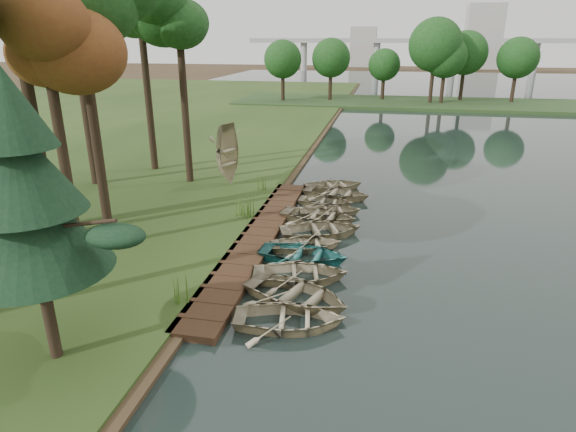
% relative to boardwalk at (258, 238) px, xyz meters
% --- Properties ---
extents(ground, '(300.00, 300.00, 0.00)m').
position_rel_boardwalk_xyz_m(ground, '(1.60, 0.00, -0.15)').
color(ground, '#3D2F1D').
extents(boardwalk, '(1.60, 16.00, 0.30)m').
position_rel_boardwalk_xyz_m(boardwalk, '(0.00, 0.00, 0.00)').
color(boardwalk, '#392416').
rests_on(boardwalk, ground).
extents(peninsula, '(50.00, 14.00, 0.45)m').
position_rel_boardwalk_xyz_m(peninsula, '(9.60, 50.00, 0.08)').
color(peninsula, '#27411C').
rests_on(peninsula, ground).
extents(far_trees, '(45.60, 5.60, 8.80)m').
position_rel_boardwalk_xyz_m(far_trees, '(6.27, 50.00, 6.28)').
color(far_trees, black).
rests_on(far_trees, peninsula).
extents(bridge, '(95.90, 4.00, 8.60)m').
position_rel_boardwalk_xyz_m(bridge, '(13.91, 120.00, 6.93)').
color(bridge, '#A5A5A0').
rests_on(bridge, ground).
extents(building_a, '(10.00, 8.00, 18.00)m').
position_rel_boardwalk_xyz_m(building_a, '(31.60, 140.00, 8.85)').
color(building_a, '#A5A5A0').
rests_on(building_a, ground).
extents(building_b, '(8.00, 8.00, 12.00)m').
position_rel_boardwalk_xyz_m(building_b, '(-3.40, 145.00, 5.85)').
color(building_b, '#A5A5A0').
rests_on(building_b, ground).
extents(rowboat_0, '(3.91, 3.06, 0.74)m').
position_rel_boardwalk_xyz_m(rowboat_0, '(2.75, -6.56, 0.27)').
color(rowboat_0, tan).
rests_on(rowboat_0, water).
extents(rowboat_1, '(4.58, 3.94, 0.80)m').
position_rel_boardwalk_xyz_m(rowboat_1, '(2.70, -5.07, 0.30)').
color(rowboat_1, tan).
rests_on(rowboat_1, water).
extents(rowboat_2, '(4.05, 3.25, 0.75)m').
position_rel_boardwalk_xyz_m(rowboat_2, '(2.55, -3.48, 0.27)').
color(rowboat_2, tan).
rests_on(rowboat_2, water).
extents(rowboat_3, '(3.85, 2.89, 0.76)m').
position_rel_boardwalk_xyz_m(rowboat_3, '(2.37, -1.79, 0.28)').
color(rowboat_3, '#286F6B').
rests_on(rowboat_3, water).
extents(rowboat_4, '(3.60, 3.04, 0.63)m').
position_rel_boardwalk_xyz_m(rowboat_4, '(2.31, -0.61, 0.22)').
color(rowboat_4, tan).
rests_on(rowboat_4, water).
extents(rowboat_5, '(4.53, 3.90, 0.79)m').
position_rel_boardwalk_xyz_m(rowboat_5, '(2.74, 0.98, 0.29)').
color(rowboat_5, tan).
rests_on(rowboat_5, water).
extents(rowboat_6, '(4.17, 3.28, 0.79)m').
position_rel_boardwalk_xyz_m(rowboat_6, '(2.35, 2.80, 0.29)').
color(rowboat_6, tan).
rests_on(rowboat_6, water).
extents(rowboat_7, '(3.71, 3.08, 0.66)m').
position_rel_boardwalk_xyz_m(rowboat_7, '(2.83, 3.77, 0.23)').
color(rowboat_7, tan).
rests_on(rowboat_7, water).
extents(rowboat_8, '(3.11, 2.30, 0.62)m').
position_rel_boardwalk_xyz_m(rowboat_8, '(2.39, 5.33, 0.21)').
color(rowboat_8, tan).
rests_on(rowboat_8, water).
extents(rowboat_9, '(4.27, 3.43, 0.78)m').
position_rel_boardwalk_xyz_m(rowboat_9, '(2.84, 6.69, 0.29)').
color(rowboat_9, tan).
rests_on(rowboat_9, water).
extents(rowboat_10, '(4.27, 3.77, 0.73)m').
position_rel_boardwalk_xyz_m(rowboat_10, '(2.53, 8.25, 0.27)').
color(rowboat_10, tan).
rests_on(rowboat_10, water).
extents(stored_rowboat, '(4.41, 3.82, 0.76)m').
position_rel_boardwalk_xyz_m(stored_rowboat, '(-3.70, 7.28, 0.53)').
color(stored_rowboat, tan).
rests_on(stored_rowboat, bank).
extents(tree_2, '(3.42, 3.42, 9.78)m').
position_rel_boardwalk_xyz_m(tree_2, '(-6.92, -3.09, 8.31)').
color(tree_2, black).
rests_on(tree_2, bank).
extents(tree_4, '(3.89, 3.89, 10.92)m').
position_rel_boardwalk_xyz_m(tree_4, '(-6.33, 7.56, 9.26)').
color(tree_4, black).
rests_on(tree_4, bank).
extents(tree_6, '(4.00, 4.00, 12.02)m').
position_rel_boardwalk_xyz_m(tree_6, '(-9.84, 9.94, 10.28)').
color(tree_6, black).
rests_on(tree_6, bank).
extents(pine_tree, '(3.80, 3.80, 7.77)m').
position_rel_boardwalk_xyz_m(pine_tree, '(-3.25, -9.63, 4.86)').
color(pine_tree, black).
rests_on(pine_tree, bank).
extents(reeds_0, '(0.60, 0.60, 0.98)m').
position_rel_boardwalk_xyz_m(reeds_0, '(-1.00, -6.18, 0.64)').
color(reeds_0, '#3F661E').
rests_on(reeds_0, bank).
extents(reeds_1, '(0.60, 0.60, 0.92)m').
position_rel_boardwalk_xyz_m(reeds_1, '(-1.49, 2.35, 0.61)').
color(reeds_1, '#3F661E').
rests_on(reeds_1, bank).
extents(reeds_2, '(0.60, 0.60, 1.10)m').
position_rel_boardwalk_xyz_m(reeds_2, '(-1.00, 2.19, 0.70)').
color(reeds_2, '#3F661E').
rests_on(reeds_2, bank).
extents(reeds_3, '(0.60, 0.60, 0.90)m').
position_rel_boardwalk_xyz_m(reeds_3, '(-1.51, 6.62, 0.60)').
color(reeds_3, '#3F661E').
rests_on(reeds_3, bank).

